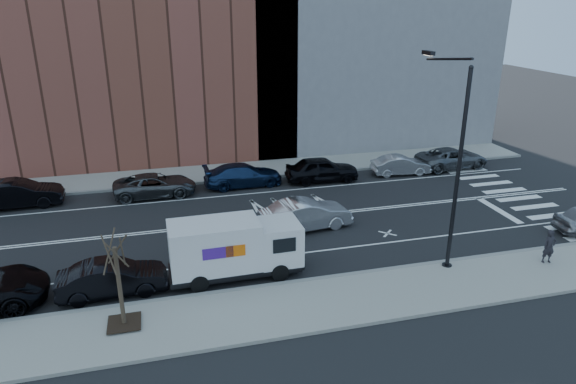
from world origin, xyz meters
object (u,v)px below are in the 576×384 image
fedex_van (234,247)px  far_parked_b (18,194)px  pedestrian (549,247)px  driving_sedan (306,215)px

fedex_van → far_parked_b: fedex_van is taller
fedex_van → pedestrian: (13.98, -2.69, -0.44)m
far_parked_b → pedestrian: size_ratio=3.08×
fedex_van → far_parked_b: bearing=133.3°
pedestrian → fedex_van: bearing=176.9°
driving_sedan → pedestrian: pedestrian is taller
fedex_van → far_parked_b: (-10.97, 11.24, -0.58)m
driving_sedan → fedex_van: bearing=124.1°
driving_sedan → pedestrian: (9.55, -6.67, 0.14)m
fedex_van → driving_sedan: size_ratio=1.20×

